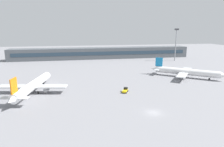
{
  "coord_description": "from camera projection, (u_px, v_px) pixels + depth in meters",
  "views": [
    {
      "loc": [
        -21.86,
        -49.8,
        24.15
      ],
      "look_at": [
        -4.98,
        40.0,
        3.0
      ],
      "focal_mm": 30.98,
      "sensor_mm": 36.0,
      "label": 1
    }
  ],
  "objects": [
    {
      "name": "ground_plane",
      "position": [
        122.0,
        79.0,
        95.36
      ],
      "size": [
        400.0,
        400.0,
        0.0
      ],
      "primitive_type": "plane",
      "color": "gray"
    },
    {
      "name": "airplane_mid",
      "position": [
        187.0,
        72.0,
        98.14
      ],
      "size": [
        30.62,
        26.04,
        9.18
      ],
      "color": "white",
      "rests_on": "ground_plane"
    },
    {
      "name": "baggage_tug_yellow",
      "position": [
        125.0,
        90.0,
        75.43
      ],
      "size": [
        3.13,
        3.86,
        1.75
      ],
      "color": "yellow",
      "rests_on": "ground_plane"
    },
    {
      "name": "terminal_building",
      "position": [
        102.0,
        53.0,
        161.18
      ],
      "size": [
        146.78,
        12.13,
        9.0
      ],
      "color": "#4C5156",
      "rests_on": "ground_plane"
    },
    {
      "name": "airplane_near",
      "position": [
        34.0,
        85.0,
        75.12
      ],
      "size": [
        26.55,
        37.63,
        9.35
      ],
      "color": "white",
      "rests_on": "ground_plane"
    },
    {
      "name": "floodlight_tower_west",
      "position": [
        176.0,
        42.0,
        146.56
      ],
      "size": [
        3.2,
        0.8,
        24.43
      ],
      "color": "gray",
      "rests_on": "ground_plane"
    }
  ]
}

